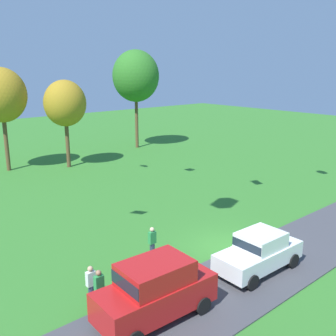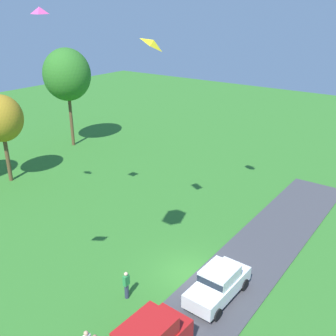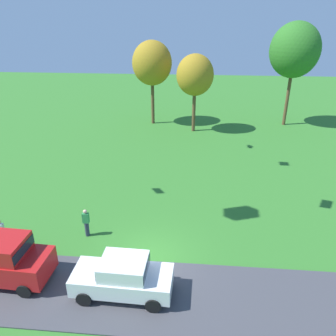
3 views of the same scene
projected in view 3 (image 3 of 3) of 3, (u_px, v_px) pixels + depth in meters
ground_plane at (150, 258)px, 16.98m from camera, size 120.00×120.00×0.00m
pavement_strip at (142, 294)px, 14.69m from camera, size 36.00×4.40×0.06m
car_suv_far_end at (0, 258)px, 15.04m from camera, size 4.68×2.21×2.28m
car_sedan_near_entrance at (123, 276)px, 14.34m from camera, size 4.45×2.05×1.84m
person_beside_suv at (1, 233)px, 17.44m from camera, size 0.36×0.24×1.71m
person_watching_sky at (86, 223)px, 18.36m from camera, size 0.36×0.24×1.71m
tree_left_of_center at (152, 63)px, 35.76m from camera, size 4.36×4.36×9.20m
tree_lone_near at (195, 75)px, 33.52m from camera, size 3.83×3.83×8.09m
tree_center_back at (295, 50)px, 34.66m from camera, size 5.25×5.25×11.08m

